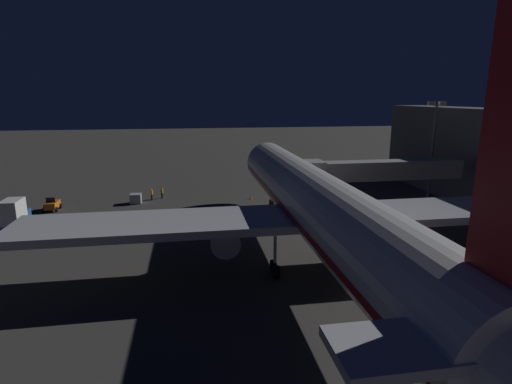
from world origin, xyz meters
TOP-DOWN VIEW (x-y plane):
  - ground_plane at (0.00, 0.00)m, footprint 320.00×320.00m
  - airliner_at_gate at (-0.00, 13.11)m, footprint 52.74×57.81m
  - jet_bridge at (-12.17, -3.47)m, footprint 22.76×3.40m
  - apron_floodlight_mast at (-25.50, -10.22)m, footprint 2.90×0.50m
  - catering_truck at (31.66, -2.37)m, footprint 2.36×4.44m
  - baggage_tug_spare at (30.85, -12.48)m, footprint 1.86×2.77m
  - baggage_container_near_belt at (19.70, -14.56)m, footprint 1.61×1.53m
  - ground_crew_near_nose_gear at (17.46, -15.95)m, footprint 0.40×0.40m
  - ground_crew_marshaller_fwd at (15.97, -17.01)m, footprint 0.40×0.40m
  - traffic_cone_nose_port at (-2.20, -14.30)m, footprint 0.36×0.36m
  - traffic_cone_nose_starboard at (2.20, -14.30)m, footprint 0.36×0.36m

SIDE VIEW (x-z plane):
  - ground_plane at x=0.00m, z-range 0.00..0.00m
  - traffic_cone_nose_port at x=-2.20m, z-range 0.00..0.55m
  - traffic_cone_nose_starboard at x=2.20m, z-range 0.00..0.55m
  - baggage_container_near_belt at x=19.70m, z-range 0.00..1.44m
  - baggage_tug_spare at x=30.85m, z-range -0.19..1.76m
  - ground_crew_marshaller_fwd at x=15.97m, z-range 0.09..1.91m
  - ground_crew_near_nose_gear at x=17.46m, z-range 0.10..1.95m
  - catering_truck at x=31.66m, z-range -0.04..4.19m
  - airliner_at_gate at x=0.00m, z-range -3.61..15.50m
  - jet_bridge at x=-12.17m, z-range 2.25..9.81m
  - apron_floodlight_mast at x=-25.50m, z-range 1.39..16.39m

